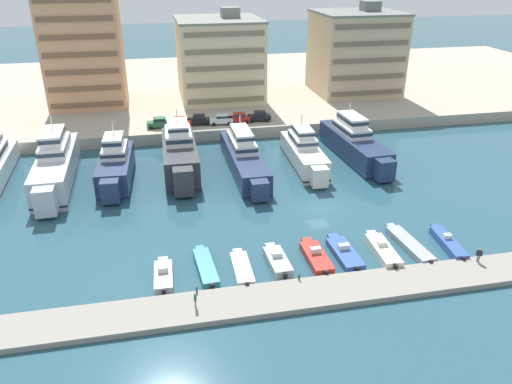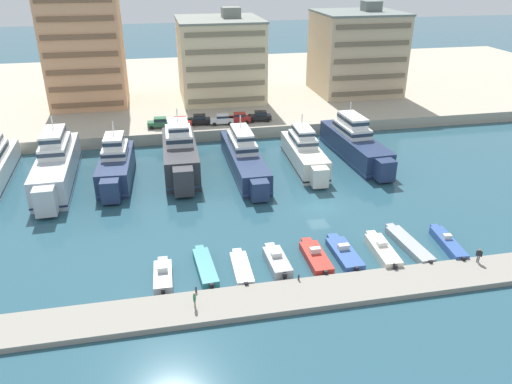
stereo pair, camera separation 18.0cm
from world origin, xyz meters
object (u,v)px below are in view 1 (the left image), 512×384
yacht_silver_left (56,165)px  motorboat_blue_center_right (344,253)px  car_red_center (239,117)px  pedestrian_near_edge (195,299)px  yacht_navy_mid_right (354,143)px  yacht_charcoal_center_left (180,154)px  car_white_center_left (221,119)px  pedestrian_mid_deck (479,254)px  motorboat_grey_center_left (277,261)px  car_green_far_left (159,122)px  car_red_left (180,122)px  yacht_navy_center (244,157)px  motorboat_white_mid_left (242,268)px  motorboat_red_center (316,257)px  car_black_mid_left (198,119)px  motorboat_grey_far_left (163,276)px  yacht_ivory_center_right (304,153)px  motorboat_cream_mid_right (382,251)px  motorboat_grey_right (409,244)px  yacht_navy_mid_left (115,165)px  motorboat_teal_left (206,267)px  motorboat_blue_far_right (448,243)px  car_black_center_right (259,116)px

yacht_silver_left → motorboat_blue_center_right: size_ratio=3.11×
car_red_center → pedestrian_near_edge: car_red_center is taller
yacht_navy_mid_right → yacht_charcoal_center_left: bearing=-179.5°
car_white_center_left → pedestrian_mid_deck: (19.91, -46.92, -1.47)m
motorboat_grey_center_left → car_green_far_left: car_green_far_left is taller
yacht_silver_left → car_red_left: (18.26, 15.60, 0.32)m
yacht_navy_center → motorboat_white_mid_left: size_ratio=3.42×
yacht_charcoal_center_left → motorboat_blue_center_right: size_ratio=2.66×
motorboat_white_mid_left → motorboat_red_center: bearing=2.8°
motorboat_grey_center_left → car_black_mid_left: 43.48m
yacht_charcoal_center_left → yacht_navy_center: 9.42m
motorboat_grey_far_left → yacht_navy_center: bearing=63.7°
car_red_left → yacht_ivory_center_right: bearing=-43.5°
pedestrian_mid_deck → yacht_silver_left: bearing=145.7°
yacht_navy_center → motorboat_blue_center_right: size_ratio=3.13×
motorboat_grey_far_left → motorboat_grey_center_left: motorboat_grey_center_left is taller
motorboat_cream_mid_right → car_black_mid_left: (-15.23, 43.54, 2.42)m
yacht_ivory_center_right → motorboat_cream_mid_right: size_ratio=2.42×
yacht_navy_mid_right → pedestrian_mid_deck: 31.91m
motorboat_white_mid_left → motorboat_cream_mid_right: motorboat_cream_mid_right is taller
yacht_charcoal_center_left → pedestrian_near_edge: yacht_charcoal_center_left is taller
car_white_center_left → motorboat_grey_far_left: bearing=-105.6°
motorboat_white_mid_left → motorboat_grey_right: 18.89m
yacht_navy_mid_left → motorboat_blue_center_right: size_ratio=2.30×
motorboat_grey_far_left → motorboat_grey_center_left: (11.62, 0.09, 0.11)m
motorboat_grey_far_left → motorboat_grey_center_left: size_ratio=0.98×
yacht_navy_mid_right → car_green_far_left: size_ratio=5.10×
car_white_center_left → pedestrian_mid_deck: 50.99m
motorboat_teal_left → car_green_far_left: bearing=94.3°
yacht_navy_center → motorboat_blue_far_right: (18.08, -26.14, -1.64)m
yacht_charcoal_center_left → car_green_far_left: bearing=99.2°
yacht_navy_mid_left → pedestrian_near_edge: 32.75m
motorboat_cream_mid_right → motorboat_red_center: bearing=176.6°
pedestrian_mid_deck → car_red_left: bearing=120.3°
motorboat_grey_center_left → yacht_ivory_center_right: bearing=67.7°
yacht_navy_mid_right → car_red_left: 30.26m
motorboat_blue_far_right → motorboat_grey_center_left: bearing=179.7°
motorboat_red_center → car_black_center_right: bearing=85.8°
yacht_silver_left → car_white_center_left: bearing=31.8°
motorboat_teal_left → motorboat_cream_mid_right: bearing=-2.7°
motorboat_cream_mid_right → car_black_center_right: 43.76m
yacht_ivory_center_right → pedestrian_mid_deck: yacht_ivory_center_right is taller
yacht_silver_left → motorboat_teal_left: (17.95, -26.17, -2.21)m
motorboat_blue_far_right → car_green_far_left: car_green_far_left is taller
motorboat_teal_left → motorboat_red_center: motorboat_red_center is taller
yacht_silver_left → yacht_navy_mid_right: 44.68m
car_green_far_left → car_black_mid_left: bearing=3.1°
motorboat_grey_far_left → car_green_far_left: 43.07m
motorboat_white_mid_left → motorboat_blue_center_right: size_ratio=0.92×
yacht_navy_mid_left → motorboat_red_center: size_ratio=2.42×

